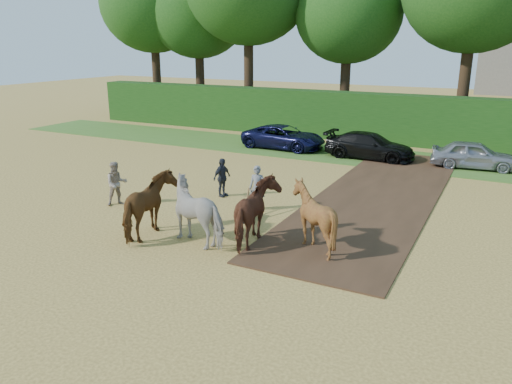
# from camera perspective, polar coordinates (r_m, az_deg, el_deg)

# --- Properties ---
(ground) EXTENTS (120.00, 120.00, 0.00)m
(ground) POSITION_cam_1_polar(r_m,az_deg,el_deg) (15.33, 1.96, -6.64)
(ground) COLOR gold
(ground) RESTS_ON ground
(earth_strip) EXTENTS (4.50, 17.00, 0.05)m
(earth_strip) POSITION_cam_1_polar(r_m,az_deg,el_deg) (21.13, 13.84, -0.38)
(earth_strip) COLOR #472D1C
(earth_strip) RESTS_ON ground
(grass_verge) EXTENTS (50.00, 5.00, 0.03)m
(grass_verge) POSITION_cam_1_polar(r_m,az_deg,el_deg) (28.06, 14.31, 3.80)
(grass_verge) COLOR #38601E
(grass_verge) RESTS_ON ground
(hedgerow) EXTENTS (46.00, 1.60, 3.00)m
(hedgerow) POSITION_cam_1_polar(r_m,az_deg,el_deg) (32.13, 16.39, 7.95)
(hedgerow) COLOR #14380F
(hedgerow) RESTS_ON ground
(spectator_near) EXTENTS (1.02, 1.06, 1.72)m
(spectator_near) POSITION_cam_1_polar(r_m,az_deg,el_deg) (19.91, -15.64, 0.93)
(spectator_near) COLOR #BAA792
(spectator_near) RESTS_ON ground
(spectator_far) EXTENTS (0.58, 0.99, 1.59)m
(spectator_far) POSITION_cam_1_polar(r_m,az_deg,el_deg) (20.32, -3.91, 1.66)
(spectator_far) COLOR #21252D
(spectator_far) RESTS_ON ground
(plough_team) EXTENTS (6.81, 5.49, 2.04)m
(plough_team) POSITION_cam_1_polar(r_m,az_deg,el_deg) (15.63, -2.95, -2.21)
(plough_team) COLOR brown
(plough_team) RESTS_ON ground
(parked_cars) EXTENTS (25.98, 3.07, 1.46)m
(parked_cars) POSITION_cam_1_polar(r_m,az_deg,el_deg) (27.31, 22.20, 4.16)
(parked_cars) COLOR #121338
(parked_cars) RESTS_ON ground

